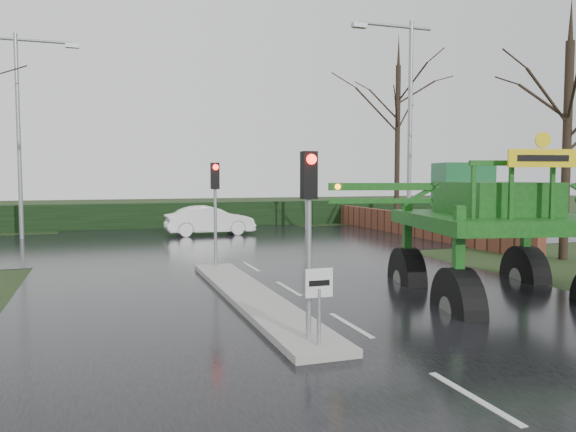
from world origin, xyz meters
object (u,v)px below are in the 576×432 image
object	(u,v)px
traffic_signal_mid	(215,192)
street_light_left_far	(25,117)
keep_left_sign	(319,294)
white_sedan	(210,235)
traffic_signal_near	(309,204)
traffic_signal_far	(306,185)
crop_sprayer	(455,206)
street_light_right	(404,112)

from	to	relation	value
traffic_signal_mid	street_light_left_far	world-z (taller)	street_light_left_far
keep_left_sign	white_sedan	xyz separation A→B (m)	(1.96, 20.34, -1.06)
traffic_signal_mid	white_sedan	xyz separation A→B (m)	(1.96, 11.34, -2.59)
keep_left_sign	traffic_signal_near	distance (m)	1.61
traffic_signal_far	crop_sprayer	size ratio (longest dim) A/B	0.39
traffic_signal_near	traffic_signal_far	world-z (taller)	same
traffic_signal_mid	traffic_signal_far	size ratio (longest dim) A/B	1.00
traffic_signal_near	street_light_right	distance (m)	16.46
keep_left_sign	traffic_signal_mid	distance (m)	9.12
traffic_signal_mid	street_light_right	xyz separation A→B (m)	(9.49, 4.51, 3.40)
street_light_right	white_sedan	bearing A→B (deg)	137.78
street_light_right	street_light_left_far	distance (m)	18.24
traffic_signal_near	street_light_left_far	bearing A→B (deg)	108.17
traffic_signal_mid	street_light_left_far	size ratio (longest dim) A/B	0.35
crop_sprayer	white_sedan	size ratio (longest dim) A/B	1.93
traffic_signal_far	white_sedan	world-z (taller)	traffic_signal_far
street_light_left_far	crop_sprayer	size ratio (longest dim) A/B	1.12
traffic_signal_far	crop_sprayer	distance (m)	19.76
street_light_left_far	crop_sprayer	xyz separation A→B (m)	(11.09, -19.42, -3.58)
white_sedan	street_light_right	bearing A→B (deg)	-133.63
keep_left_sign	traffic_signal_near	xyz separation A→B (m)	(0.00, 0.49, 1.53)
traffic_signal_near	street_light_right	size ratio (longest dim) A/B	0.35
traffic_signal_near	traffic_signal_mid	size ratio (longest dim) A/B	1.00
traffic_signal_near	crop_sprayer	size ratio (longest dim) A/B	0.39
traffic_signal_mid	crop_sprayer	size ratio (longest dim) A/B	0.39
traffic_signal_mid	traffic_signal_far	world-z (taller)	same
crop_sprayer	keep_left_sign	bearing A→B (deg)	-141.27
traffic_signal_mid	traffic_signal_far	bearing A→B (deg)	58.07
keep_left_sign	traffic_signal_mid	bearing A→B (deg)	90.00
traffic_signal_near	crop_sprayer	xyz separation A→B (m)	(4.19, 1.58, -0.18)
keep_left_sign	white_sedan	size ratio (longest dim) A/B	0.29
crop_sprayer	white_sedan	xyz separation A→B (m)	(-2.23, 18.26, -2.41)
keep_left_sign	traffic_signal_far	size ratio (longest dim) A/B	0.38
street_light_left_far	crop_sprayer	distance (m)	22.65
traffic_signal_near	keep_left_sign	bearing A→B (deg)	-90.00
street_light_left_far	crop_sprayer	bearing A→B (deg)	-60.28
traffic_signal_near	traffic_signal_mid	bearing A→B (deg)	90.00
street_light_left_far	white_sedan	size ratio (longest dim) A/B	2.17
keep_left_sign	white_sedan	distance (m)	20.46
traffic_signal_mid	crop_sprayer	bearing A→B (deg)	-58.76
street_light_right	white_sedan	distance (m)	11.80
keep_left_sign	street_light_right	size ratio (longest dim) A/B	0.14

